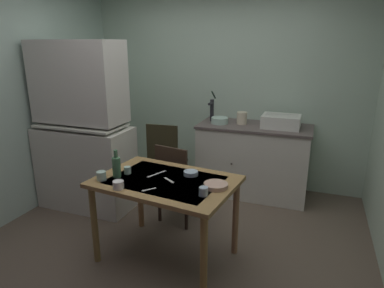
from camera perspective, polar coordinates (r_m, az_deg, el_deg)
name	(u,v)px	position (r m, az deg, el deg)	size (l,w,h in m)	color
ground_plane	(173,244)	(3.41, -3.31, -16.49)	(4.65, 4.65, 0.00)	brown
wall_back	(225,87)	(4.59, 5.58, 9.51)	(3.75, 0.10, 2.60)	#B0C9B6
wall_left	(6,100)	(4.05, -28.91, 6.56)	(0.10, 3.60, 2.60)	#ACC8BA
hutch_cabinet	(83,133)	(4.00, -17.92, 1.76)	(1.08, 0.52, 1.90)	silver
counter_cabinet	(253,160)	(4.33, 10.27, -2.66)	(1.37, 0.64, 0.90)	silver
sink_basin	(281,121)	(4.15, 14.84, 3.75)	(0.44, 0.34, 0.15)	silver
hand_pump	(212,108)	(4.34, 3.38, 6.08)	(0.05, 0.27, 0.39)	#232328
mixing_bowl_counter	(220,120)	(4.24, 4.70, 4.00)	(0.21, 0.21, 0.08)	#ADD1C1
stoneware_crock	(242,118)	(4.24, 8.44, 4.37)	(0.13, 0.13, 0.15)	beige
dining_table	(166,190)	(2.93, -4.48, -7.75)	(1.25, 0.92, 0.75)	#9C7745
chair_far_side	(178,180)	(3.59, -2.43, -6.18)	(0.46, 0.46, 0.87)	#31241C
chair_by_counter	(166,160)	(4.10, -4.46, -2.75)	(0.43, 0.43, 0.97)	#2C2618
serving_bowl_wide	(216,185)	(2.73, 4.06, -6.99)	(0.20, 0.20, 0.03)	tan
soup_bowl_small	(191,173)	(2.97, -0.20, -4.95)	(0.13, 0.13, 0.04)	#9EB2C6
mug_tall	(127,170)	(3.05, -10.86, -4.37)	(0.06, 0.06, 0.06)	#ADD1C1
teacup_cream	(101,176)	(2.96, -15.09, -5.22)	(0.08, 0.08, 0.08)	#ADD1C1
teacup_mint	(204,191)	(2.58, 1.96, -8.02)	(0.07, 0.07, 0.07)	#9EB2C6
mug_dark	(118,185)	(2.76, -12.37, -6.78)	(0.09, 0.09, 0.07)	white
glass_bottle	(116,166)	(2.97, -12.66, -3.72)	(0.07, 0.07, 0.25)	#4C7F56
table_knife	(157,174)	(3.01, -6.01, -5.07)	(0.21, 0.02, 0.01)	silver
teaspoon_near_bowl	(169,180)	(2.87, -3.93, -6.12)	(0.14, 0.02, 0.01)	beige
teaspoon_by_cup	(149,190)	(2.71, -7.27, -7.66)	(0.12, 0.02, 0.01)	beige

